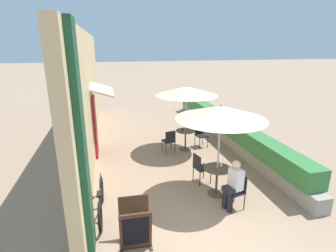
# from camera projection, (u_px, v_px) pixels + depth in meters

# --- Properties ---
(ground_plane) EXTENTS (120.00, 120.00, 0.00)m
(ground_plane) POSITION_uv_depth(u_px,v_px,m) (218.00, 250.00, 5.05)
(ground_plane) COLOR #9E7F66
(cafe_facade_wall) EXTENTS (0.98, 11.85, 4.20)m
(cafe_facade_wall) POSITION_uv_depth(u_px,v_px,m) (89.00, 95.00, 9.27)
(cafe_facade_wall) COLOR #D6B784
(cafe_facade_wall) RESTS_ON ground_plane
(planter_hedge) EXTENTS (0.60, 10.85, 1.01)m
(planter_hedge) POSITION_uv_depth(u_px,v_px,m) (224.00, 126.00, 10.91)
(planter_hedge) COLOR gray
(planter_hedge) RESTS_ON ground_plane
(patio_table_near) EXTENTS (0.71, 0.71, 0.76)m
(patio_table_near) POSITION_uv_depth(u_px,v_px,m) (217.00, 176.00, 6.80)
(patio_table_near) COLOR brown
(patio_table_near) RESTS_ON ground_plane
(patio_umbrella_near) EXTENTS (2.23, 2.23, 2.44)m
(patio_umbrella_near) POSITION_uv_depth(u_px,v_px,m) (221.00, 112.00, 6.30)
(patio_umbrella_near) COLOR #B7B7BC
(patio_umbrella_near) RESTS_ON ground_plane
(cafe_chair_near_left) EXTENTS (0.48, 0.48, 0.87)m
(cafe_chair_near_left) POSITION_uv_depth(u_px,v_px,m) (200.00, 166.00, 7.37)
(cafe_chair_near_left) COLOR black
(cafe_chair_near_left) RESTS_ON ground_plane
(cafe_chair_near_right) EXTENTS (0.48, 0.48, 0.87)m
(cafe_chair_near_right) POSITION_uv_depth(u_px,v_px,m) (237.00, 188.00, 6.24)
(cafe_chair_near_right) COLOR black
(cafe_chair_near_right) RESTS_ON ground_plane
(seated_patron_near_right) EXTENTS (0.46, 0.40, 1.25)m
(seated_patron_near_right) POSITION_uv_depth(u_px,v_px,m) (234.00, 183.00, 6.14)
(seated_patron_near_right) COLOR #23232D
(seated_patron_near_right) RESTS_ON ground_plane
(coffee_cup_near) EXTENTS (0.07, 0.07, 0.09)m
(coffee_cup_near) POSITION_uv_depth(u_px,v_px,m) (221.00, 165.00, 6.81)
(coffee_cup_near) COLOR white
(coffee_cup_near) RESTS_ON patio_table_near
(patio_table_mid) EXTENTS (0.71, 0.71, 0.76)m
(patio_table_mid) POSITION_uv_depth(u_px,v_px,m) (185.00, 136.00, 9.75)
(patio_table_mid) COLOR brown
(patio_table_mid) RESTS_ON ground_plane
(patio_umbrella_mid) EXTENTS (2.23, 2.23, 2.44)m
(patio_umbrella_mid) POSITION_uv_depth(u_px,v_px,m) (186.00, 91.00, 9.24)
(patio_umbrella_mid) COLOR #B7B7BC
(patio_umbrella_mid) RESTS_ON ground_plane
(cafe_chair_mid_left) EXTENTS (0.47, 0.47, 0.87)m
(cafe_chair_mid_left) POSITION_uv_depth(u_px,v_px,m) (169.00, 140.00, 9.42)
(cafe_chair_mid_left) COLOR black
(cafe_chair_mid_left) RESTS_ON ground_plane
(cafe_chair_mid_right) EXTENTS (0.47, 0.47, 0.87)m
(cafe_chair_mid_right) POSITION_uv_depth(u_px,v_px,m) (201.00, 133.00, 10.09)
(cafe_chair_mid_right) COLOR black
(cafe_chair_mid_right) RESTS_ON ground_plane
(coffee_cup_mid) EXTENTS (0.07, 0.07, 0.09)m
(coffee_cup_mid) POSITION_uv_depth(u_px,v_px,m) (183.00, 130.00, 9.63)
(coffee_cup_mid) COLOR #232328
(coffee_cup_mid) RESTS_ON patio_table_mid
(bicycle_leaning) EXTENTS (0.10, 1.77, 0.75)m
(bicycle_leaning) POSITION_uv_depth(u_px,v_px,m) (101.00, 202.00, 6.00)
(bicycle_leaning) COLOR black
(bicycle_leaning) RESTS_ON ground_plane
(menu_board) EXTENTS (0.63, 0.65, 0.93)m
(menu_board) POSITION_uv_depth(u_px,v_px,m) (135.00, 225.00, 5.05)
(menu_board) COLOR #422819
(menu_board) RESTS_ON ground_plane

